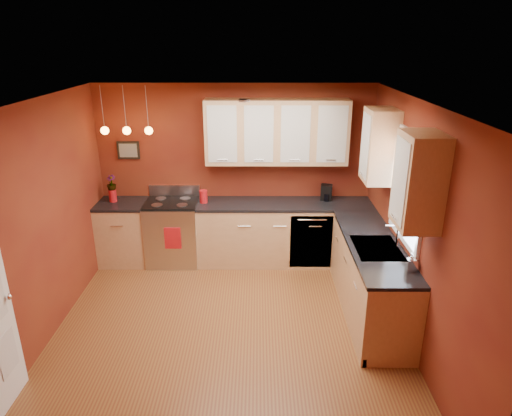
{
  "coord_description": "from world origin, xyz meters",
  "views": [
    {
      "loc": [
        0.34,
        -4.42,
        3.2
      ],
      "look_at": [
        0.32,
        1.0,
        1.16
      ],
      "focal_mm": 32.0,
      "sensor_mm": 36.0,
      "label": 1
    }
  ],
  "objects_px": {
    "red_canister": "(203,196)",
    "gas_range": "(173,231)",
    "sink": "(377,250)",
    "coffee_maker": "(326,193)",
    "soap_pump": "(411,262)"
  },
  "relations": [
    {
      "from": "soap_pump",
      "to": "gas_range",
      "type": "bearing_deg",
      "value": 144.1
    },
    {
      "from": "sink",
      "to": "coffee_maker",
      "type": "xyz_separation_m",
      "value": [
        -0.36,
        1.63,
        0.13
      ]
    },
    {
      "from": "soap_pump",
      "to": "red_canister",
      "type": "bearing_deg",
      "value": 138.99
    },
    {
      "from": "soap_pump",
      "to": "coffee_maker",
      "type": "bearing_deg",
      "value": 104.5
    },
    {
      "from": "sink",
      "to": "gas_range",
      "type": "bearing_deg",
      "value": 150.22
    },
    {
      "from": "red_canister",
      "to": "soap_pump",
      "type": "distance_m",
      "value": 3.13
    },
    {
      "from": "red_canister",
      "to": "soap_pump",
      "type": "xyz_separation_m",
      "value": [
        2.36,
        -2.05,
        0.01
      ]
    },
    {
      "from": "sink",
      "to": "red_canister",
      "type": "xyz_separation_m",
      "value": [
        -2.15,
        1.5,
        0.12
      ]
    },
    {
      "from": "gas_range",
      "to": "sink",
      "type": "relative_size",
      "value": 1.59
    },
    {
      "from": "red_canister",
      "to": "soap_pump",
      "type": "bearing_deg",
      "value": -41.01
    },
    {
      "from": "gas_range",
      "to": "soap_pump",
      "type": "bearing_deg",
      "value": -35.9
    },
    {
      "from": "red_canister",
      "to": "gas_range",
      "type": "bearing_deg",
      "value": -179.53
    },
    {
      "from": "gas_range",
      "to": "sink",
      "type": "height_order",
      "value": "sink"
    },
    {
      "from": "sink",
      "to": "soap_pump",
      "type": "relative_size",
      "value": 3.57
    },
    {
      "from": "gas_range",
      "to": "red_canister",
      "type": "height_order",
      "value": "red_canister"
    }
  ]
}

